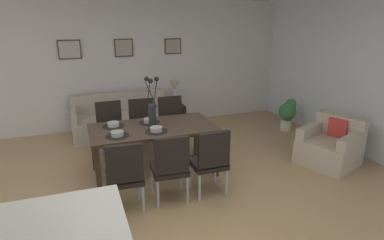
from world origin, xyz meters
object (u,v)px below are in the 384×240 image
Objects in this scene: bowl_near_left at (117,133)px; table_lamp at (175,88)px; armchair at (330,146)px; sofa at (122,121)px; dining_chair_far_left at (170,165)px; dining_table at (153,132)px; dining_chair_mid_left at (210,159)px; side_table at (175,117)px; framed_picture_center at (124,48)px; dining_chair_far_right at (142,123)px; potted_plant at (288,113)px; centerpiece_vase at (152,108)px; framed_picture_left at (69,50)px; dining_chair_near_left at (125,173)px; dining_chair_near_right at (111,127)px; framed_picture_right at (173,46)px; bowl_far_right at (149,120)px; bowl_far_left at (156,129)px; dining_chair_mid_right at (172,120)px; bowl_near_right at (113,124)px.

table_lamp is (1.44, 2.03, 0.11)m from bowl_near_left.
sofa is at bearing 139.47° from armchair.
dining_table is at bearing 90.88° from dining_chair_far_left.
side_table is (0.35, 2.69, -0.25)m from dining_chair_mid_left.
sofa is 1.48m from framed_picture_center.
dining_chair_far_left is 1.00× the size of dining_chair_far_right.
dining_table is 3.24m from potted_plant.
centerpiece_vase is at bearing 122.25° from dining_chair_mid_left.
dining_chair_near_left is at bearing -81.76° from framed_picture_left.
dining_chair_near_right is at bearing -178.77° from potted_plant.
framed_picture_right is at bearing 145.52° from potted_plant.
framed_picture_right reaches higher than potted_plant.
dining_chair_far_left is 2.55× the size of framed_picture_right.
dining_table is 10.59× the size of bowl_far_right.
bowl_far_right is 1.91m from side_table.
dining_table is 1.96× the size of dining_chair_near_left.
dining_chair_near_left is (-0.56, -0.90, -0.15)m from dining_table.
centerpiece_vase is 1.41× the size of side_table.
side_table is (1.09, -0.08, -0.02)m from sofa.
bowl_far_left is 0.43m from bowl_far_right.
dining_chair_far_right is 1.00× the size of dining_chair_mid_right.
centerpiece_vase is at bearing 21.64° from bowl_near_left.
bowl_far_left is at bearing -90.00° from bowl_far_right.
dining_chair_mid_right is 2.55× the size of framed_picture_right.
bowl_far_right is 0.25× the size of potted_plant.
framed_picture_left reaches higher than dining_chair_near_left.
potted_plant is (2.17, -0.84, 0.11)m from side_table.
dining_chair_far_right is at bearing -78.07° from sofa.
dining_chair_far_right reaches higher than potted_plant.
dining_chair_far_left is (0.01, -0.86, -0.15)m from dining_table.
framed_picture_left is at bearing 163.85° from side_table.
dining_chair_mid_left is 0.88× the size of armchair.
armchair is 2.43× the size of framed_picture_left.
bowl_near_left is at bearing -91.15° from dining_chair_near_right.
bowl_near_left is 0.40× the size of framed_picture_left.
bowl_far_right is 0.33× the size of side_table.
armchair is at bearing -47.43° from framed_picture_center.
framed_picture_right is at bearing 119.80° from armchair.
bowl_far_right is at bearing -165.90° from potted_plant.
dining_chair_mid_right is (1.11, 1.78, 0.00)m from dining_chair_near_left.
centerpiece_vase is at bearing -21.40° from bowl_near_right.
framed_picture_right is (1.02, 3.24, 1.15)m from dining_chair_far_left.
dining_chair_near_left is at bearing -118.23° from table_lamp.
sofa is at bearing 82.38° from dining_chair_near_left.
framed_picture_right is (1.04, 0.00, 0.00)m from framed_picture_center.
bowl_near_left is 2.20m from sofa.
framed_picture_center is (0.00, 2.38, 1.00)m from dining_table.
framed_picture_right is at bearing 43.45° from dining_chair_near_right.
armchair is (3.30, -0.41, -0.49)m from bowl_near_left.
dining_chair_mid_right is 1.80× the size of table_lamp.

